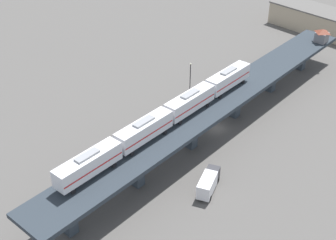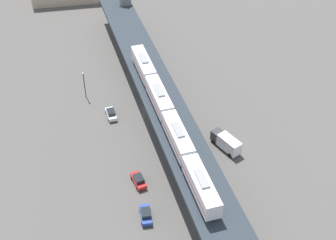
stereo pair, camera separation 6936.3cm
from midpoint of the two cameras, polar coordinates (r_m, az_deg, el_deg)
name	(u,v)px [view 1 (the left image)]	position (r m, az deg, el deg)	size (l,w,h in m)	color
ground_plane	(216,128)	(96.52, 24.66, -9.59)	(400.00, 400.00, 0.00)	#514F4C
elevated_viaduct	(218,105)	(92.84, 25.46, -6.97)	(11.08, 92.21, 6.76)	#283039
subway_train	(168,115)	(80.34, 21.95, -9.64)	(4.28, 49.86, 4.45)	silver
signal_hut	(322,35)	(126.53, 32.72, 3.16)	(3.31, 3.31, 3.40)	slate
street_car_blue	(75,172)	(77.89, 9.99, -17.69)	(2.49, 4.63, 1.89)	#233D93
street_car_red	(112,152)	(82.79, 13.64, -14.35)	(2.30, 4.56, 1.89)	#AD1E1E
street_car_white	(179,107)	(98.08, 19.26, -6.68)	(1.96, 4.41, 1.89)	silver
delivery_truck	(208,182)	(82.36, 27.78, -17.73)	(4.43, 7.54, 3.20)	#333338
street_lamp	(190,74)	(104.28, 19.52, -1.96)	(0.44, 0.44, 6.94)	black
warehouse_building	(317,20)	(149.99, 29.90, 6.04)	(29.66, 13.91, 6.80)	tan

